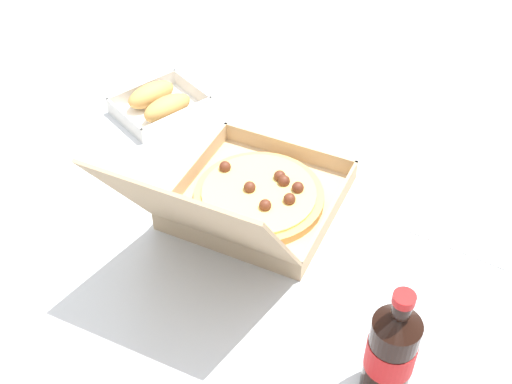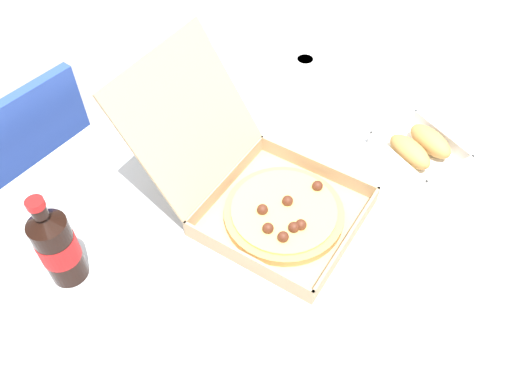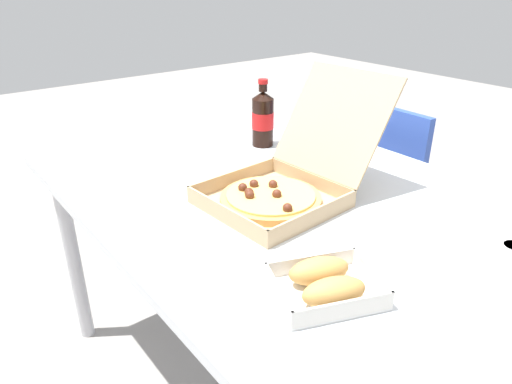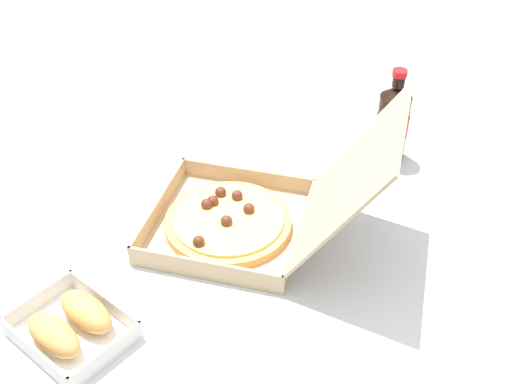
# 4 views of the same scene
# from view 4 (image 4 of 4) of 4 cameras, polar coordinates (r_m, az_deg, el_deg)

# --- Properties ---
(dining_table) EXTENTS (1.44, 0.97, 0.72)m
(dining_table) POSITION_cam_4_polar(r_m,az_deg,el_deg) (1.38, 1.13, -5.15)
(dining_table) COLOR silver
(dining_table) RESTS_ON ground_plane
(pizza_box_open) EXTENTS (0.33, 0.49, 0.30)m
(pizza_box_open) POSITION_cam_4_polar(r_m,az_deg,el_deg) (1.29, -0.68, -2.02)
(pizza_box_open) COLOR tan
(pizza_box_open) RESTS_ON dining_table
(bread_side_box) EXTENTS (0.21, 0.23, 0.06)m
(bread_side_box) POSITION_cam_4_polar(r_m,az_deg,el_deg) (1.16, -15.97, -11.19)
(bread_side_box) COLOR white
(bread_side_box) RESTS_ON dining_table
(cola_bottle) EXTENTS (0.07, 0.07, 0.22)m
(cola_bottle) POSITION_cam_4_polar(r_m,az_deg,el_deg) (1.51, 11.90, 6.05)
(cola_bottle) COLOR black
(cola_bottle) RESTS_ON dining_table
(paper_menu) EXTENTS (0.22, 0.16, 0.00)m
(paper_menu) POSITION_cam_4_polar(r_m,az_deg,el_deg) (1.65, -2.26, 6.12)
(paper_menu) COLOR white
(paper_menu) RESTS_ON dining_table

